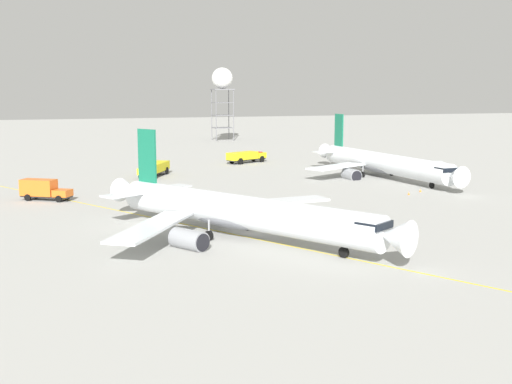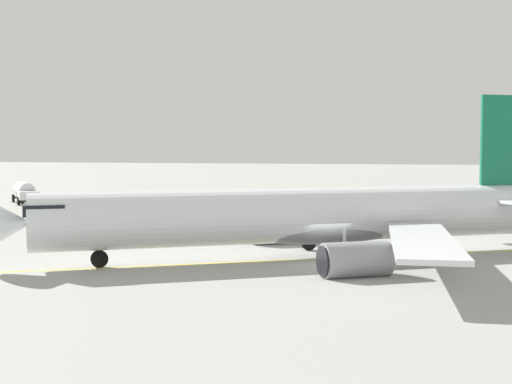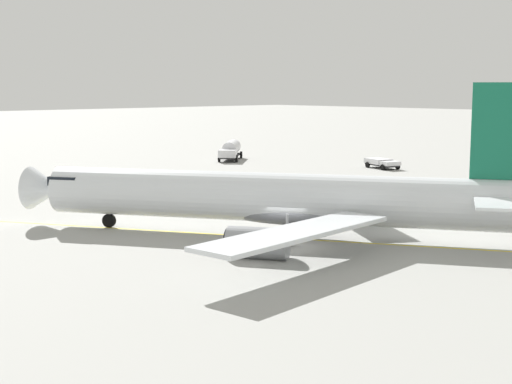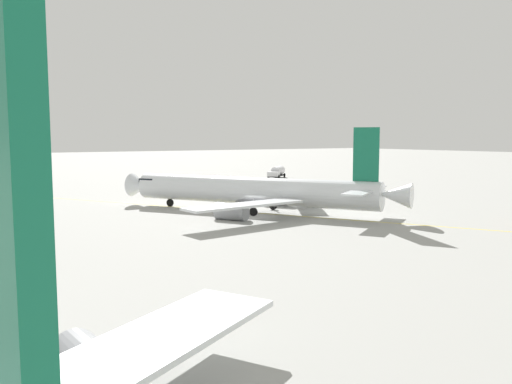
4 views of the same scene
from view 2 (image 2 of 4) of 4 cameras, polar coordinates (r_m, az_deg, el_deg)
ground_plane at (r=45.77m, az=6.15°, el=-5.81°), size 600.00×600.00×0.00m
airliner_main at (r=47.20m, az=4.44°, el=-2.14°), size 29.94×37.19×11.52m
pushback_tug_truck at (r=95.57m, az=-4.40°, el=-0.42°), size 3.97×5.85×1.30m
fuel_tanker_truck at (r=99.93m, az=-18.58°, el=0.01°), size 8.45×7.81×2.87m
taxiway_centreline at (r=46.23m, az=1.87°, el=-5.69°), size 86.93×149.83×0.01m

